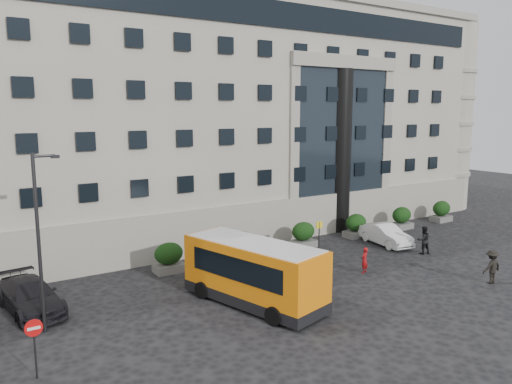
% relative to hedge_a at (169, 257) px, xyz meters
% --- Properties ---
extents(ground, '(120.00, 120.00, 0.00)m').
position_rel_hedge_a_xyz_m(ground, '(4.00, -7.80, -0.93)').
color(ground, black).
rests_on(ground, ground).
extents(civic_building, '(44.00, 24.00, 18.00)m').
position_rel_hedge_a_xyz_m(civic_building, '(10.00, 14.20, 8.07)').
color(civic_building, gray).
rests_on(civic_building, ground).
extents(entrance_column, '(1.80, 1.80, 13.00)m').
position_rel_hedge_a_xyz_m(entrance_column, '(16.00, 2.50, 5.57)').
color(entrance_column, black).
rests_on(entrance_column, ground).
extents(hedge_a, '(1.80, 1.26, 1.84)m').
position_rel_hedge_a_xyz_m(hedge_a, '(0.00, 0.00, 0.00)').
color(hedge_a, '#5D5D5A').
rests_on(hedge_a, ground).
extents(hedge_b, '(1.80, 1.26, 1.84)m').
position_rel_hedge_a_xyz_m(hedge_b, '(5.20, 0.00, 0.00)').
color(hedge_b, '#5D5D5A').
rests_on(hedge_b, ground).
extents(hedge_c, '(1.80, 1.26, 1.84)m').
position_rel_hedge_a_xyz_m(hedge_c, '(10.40, 0.00, 0.00)').
color(hedge_c, '#5D5D5A').
rests_on(hedge_c, ground).
extents(hedge_d, '(1.80, 1.26, 1.84)m').
position_rel_hedge_a_xyz_m(hedge_d, '(15.60, 0.00, 0.00)').
color(hedge_d, '#5D5D5A').
rests_on(hedge_d, ground).
extents(hedge_e, '(1.80, 1.26, 1.84)m').
position_rel_hedge_a_xyz_m(hedge_e, '(20.80, 0.00, 0.00)').
color(hedge_e, '#5D5D5A').
rests_on(hedge_e, ground).
extents(hedge_f, '(1.80, 1.26, 1.84)m').
position_rel_hedge_a_xyz_m(hedge_f, '(26.00, 0.00, 0.00)').
color(hedge_f, '#5D5D5A').
rests_on(hedge_f, ground).
extents(street_lamp, '(1.16, 0.18, 8.00)m').
position_rel_hedge_a_xyz_m(street_lamp, '(-7.94, -4.80, 3.44)').
color(street_lamp, '#262628').
rests_on(street_lamp, ground).
extents(bus_stop_sign, '(0.50, 0.08, 2.52)m').
position_rel_hedge_a_xyz_m(bus_stop_sign, '(9.50, -2.80, 0.80)').
color(bus_stop_sign, '#262628').
rests_on(bus_stop_sign, ground).
extents(no_entry_sign, '(0.64, 0.16, 2.32)m').
position_rel_hedge_a_xyz_m(no_entry_sign, '(-9.00, -8.84, 0.72)').
color(no_entry_sign, '#262628').
rests_on(no_entry_sign, ground).
extents(minibus, '(4.54, 8.18, 3.24)m').
position_rel_hedge_a_xyz_m(minibus, '(1.62, -7.05, 0.85)').
color(minibus, orange).
rests_on(minibus, ground).
extents(red_truck, '(2.89, 5.97, 3.19)m').
position_rel_hedge_a_xyz_m(red_truck, '(-8.34, 6.66, 0.70)').
color(red_truck, maroon).
rests_on(red_truck, ground).
extents(parked_car_c, '(2.85, 5.61, 1.56)m').
position_rel_hedge_a_xyz_m(parked_car_c, '(-8.12, -1.94, -0.15)').
color(parked_car_c, black).
rests_on(parked_car_c, ground).
extents(white_taxi, '(2.28, 4.81, 1.52)m').
position_rel_hedge_a_xyz_m(white_taxi, '(15.86, -2.79, -0.17)').
color(white_taxi, silver).
rests_on(white_taxi, ground).
extents(pedestrian_a, '(0.67, 0.55, 1.59)m').
position_rel_hedge_a_xyz_m(pedestrian_a, '(9.91, -6.59, -0.13)').
color(pedestrian_a, maroon).
rests_on(pedestrian_a, ground).
extents(pedestrian_b, '(1.12, 0.99, 1.94)m').
position_rel_hedge_a_xyz_m(pedestrian_b, '(16.27, -5.84, 0.04)').
color(pedestrian_b, black).
rests_on(pedestrian_b, ground).
extents(pedestrian_c, '(1.34, 0.86, 1.96)m').
position_rel_hedge_a_xyz_m(pedestrian_c, '(14.64, -11.88, 0.05)').
color(pedestrian_c, black).
rests_on(pedestrian_c, ground).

